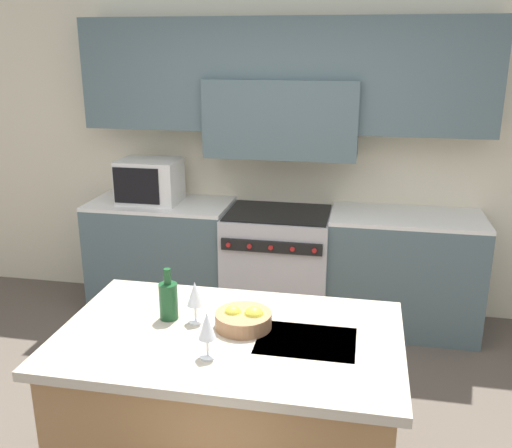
{
  "coord_description": "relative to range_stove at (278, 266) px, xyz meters",
  "views": [
    {
      "loc": [
        0.66,
        -2.44,
        2.2
      ],
      "look_at": [
        0.05,
        0.72,
        1.19
      ],
      "focal_mm": 40.0,
      "sensor_mm": 36.0,
      "label": 1
    }
  ],
  "objects": [
    {
      "name": "microwave",
      "position": [
        -1.08,
        0.02,
        0.66
      ],
      "size": [
        0.49,
        0.38,
        0.35
      ],
      "color": "silver",
      "rests_on": "back_counter"
    },
    {
      "name": "wine_bottle",
      "position": [
        -0.23,
        -1.96,
        0.57
      ],
      "size": [
        0.09,
        0.09,
        0.26
      ],
      "color": "#194723",
      "rests_on": "kitchen_island"
    },
    {
      "name": "back_cabinetry",
      "position": [
        -0.0,
        0.27,
        1.12
      ],
      "size": [
        10.0,
        0.46,
        2.7
      ],
      "color": "beige",
      "rests_on": "ground_plane"
    },
    {
      "name": "wine_glass_near",
      "position": [
        0.05,
        -2.27,
        0.62
      ],
      "size": [
        0.08,
        0.08,
        0.21
      ],
      "color": "white",
      "rests_on": "kitchen_island"
    },
    {
      "name": "kitchen_island",
      "position": [
        0.09,
        -2.05,
        0.01
      ],
      "size": [
        1.57,
        0.97,
        0.94
      ],
      "color": "olive",
      "rests_on": "ground_plane"
    },
    {
      "name": "fruit_bowl",
      "position": [
        0.15,
        -1.98,
        0.52
      ],
      "size": [
        0.27,
        0.27,
        0.11
      ],
      "color": "#996B47",
      "rests_on": "kitchen_island"
    },
    {
      "name": "back_counter",
      "position": [
        0.0,
        0.02,
        0.01
      ],
      "size": [
        3.18,
        0.62,
        0.95
      ],
      "color": "#4C6066",
      "rests_on": "ground_plane"
    },
    {
      "name": "wine_glass_far",
      "position": [
        -0.09,
        -1.97,
        0.62
      ],
      "size": [
        0.08,
        0.08,
        0.21
      ],
      "color": "white",
      "rests_on": "kitchen_island"
    },
    {
      "name": "range_stove",
      "position": [
        0.0,
        0.0,
        0.0
      ],
      "size": [
        0.84,
        0.7,
        0.92
      ],
      "color": "#B7B7BC",
      "rests_on": "ground_plane"
    }
  ]
}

